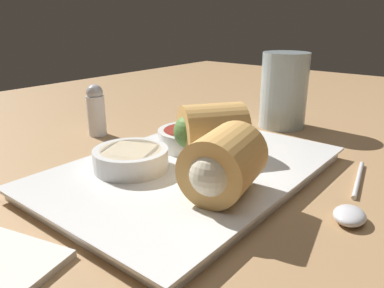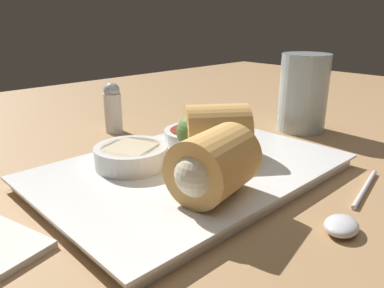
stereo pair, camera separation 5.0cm
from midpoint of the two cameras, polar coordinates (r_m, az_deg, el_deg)
name	(u,v)px [view 2 (the right image)]	position (r cm, az deg, el deg)	size (l,w,h in cm)	color
table_surface	(226,183)	(43.82, 8.55, -5.97)	(180.00, 140.00, 2.00)	#A87F54
serving_plate	(192,171)	(42.12, 3.41, -4.22)	(33.23, 22.75, 1.50)	white
roll_front_left	(212,131)	(43.76, 6.37, 1.95)	(9.51, 9.27, 6.20)	#DBA356
roll_front_right	(211,166)	(33.61, 7.19, -3.43)	(8.84, 7.56, 6.20)	#DBA356
dipping_bowl_near	(196,138)	(47.22, 3.71, 0.93)	(8.14, 8.14, 2.26)	white
dipping_bowl_far	(131,155)	(41.40, -5.84, -1.77)	(8.14, 8.14, 2.26)	white
spoon	(346,218)	(36.83, 26.19, -10.24)	(16.64, 4.93, 1.25)	silver
drinking_glass	(303,93)	(61.64, 18.88, 7.35)	(7.40, 7.40, 11.95)	silver
salt_shaker	(110,108)	(58.40, -9.99, 5.40)	(2.73, 2.73, 7.77)	silver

